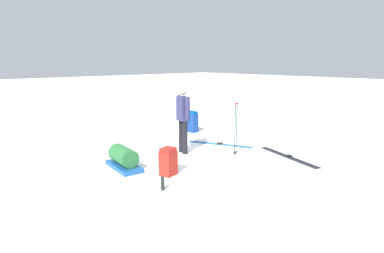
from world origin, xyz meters
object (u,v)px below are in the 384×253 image
(backpack_bright, at_px, (192,122))
(ski_poles_planted_near, at_px, (236,126))
(skier_standing, at_px, (183,116))
(backpack_large_dark, at_px, (168,162))
(ski_pair_far, at_px, (220,144))
(ski_pair_near, at_px, (288,157))
(gear_sled, at_px, (124,158))
(thermos_bottle, at_px, (163,183))

(backpack_bright, xyz_separation_m, ski_poles_planted_near, (1.00, 2.70, 0.39))
(skier_standing, height_order, backpack_large_dark, skier_standing)
(skier_standing, xyz_separation_m, ski_pair_far, (-1.30, 0.08, -0.94))
(ski_pair_near, relative_size, backpack_bright, 2.77)
(backpack_large_dark, xyz_separation_m, gear_sled, (0.46, -1.00, -0.06))
(gear_sled, bearing_deg, ski_pair_near, 149.51)
(skier_standing, bearing_deg, backpack_bright, -137.86)
(ski_pair_far, bearing_deg, skier_standing, -3.61)
(backpack_large_dark, xyz_separation_m, thermos_bottle, (0.58, 0.56, -0.15))
(ski_pair_near, relative_size, gear_sled, 1.71)
(backpack_large_dark, bearing_deg, ski_pair_near, 161.11)
(backpack_large_dark, bearing_deg, ski_pair_far, -159.95)
(backpack_large_dark, height_order, ski_poles_planted_near, ski_poles_planted_near)
(ski_poles_planted_near, xyz_separation_m, thermos_bottle, (2.77, 0.60, -0.60))
(ski_pair_far, distance_m, backpack_bright, 1.89)
(ski_pair_near, bearing_deg, backpack_large_dark, -18.89)
(skier_standing, distance_m, ski_pair_near, 2.78)
(backpack_bright, xyz_separation_m, thermos_bottle, (3.77, 3.29, -0.21))
(ski_pair_near, distance_m, backpack_large_dark, 3.13)
(backpack_bright, bearing_deg, ski_poles_planted_near, 69.66)
(backpack_large_dark, bearing_deg, skier_standing, -141.77)
(skier_standing, bearing_deg, gear_sled, 1.36)
(ski_pair_far, distance_m, backpack_large_dark, 2.80)
(gear_sled, bearing_deg, backpack_bright, -154.57)
(backpack_bright, height_order, thermos_bottle, backpack_bright)
(skier_standing, xyz_separation_m, thermos_bottle, (1.90, 1.60, -0.82))
(thermos_bottle, bearing_deg, ski_poles_planted_near, -167.87)
(thermos_bottle, bearing_deg, gear_sled, -94.69)
(ski_pair_far, height_order, thermos_bottle, thermos_bottle)
(backpack_large_dark, distance_m, thermos_bottle, 0.83)
(backpack_large_dark, height_order, backpack_bright, backpack_bright)
(ski_pair_far, relative_size, backpack_bright, 2.55)
(ski_pair_near, distance_m, thermos_bottle, 3.56)
(thermos_bottle, bearing_deg, ski_pair_near, 172.80)
(thermos_bottle, bearing_deg, skier_standing, -139.91)
(ski_pair_far, bearing_deg, backpack_bright, -107.73)
(backpack_bright, bearing_deg, skier_standing, 42.14)
(backpack_bright, height_order, ski_poles_planted_near, ski_poles_planted_near)
(ski_poles_planted_near, height_order, gear_sled, ski_poles_planted_near)
(gear_sled, relative_size, thermos_bottle, 4.33)
(skier_standing, relative_size, backpack_large_dark, 2.92)
(skier_standing, bearing_deg, thermos_bottle, 40.09)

